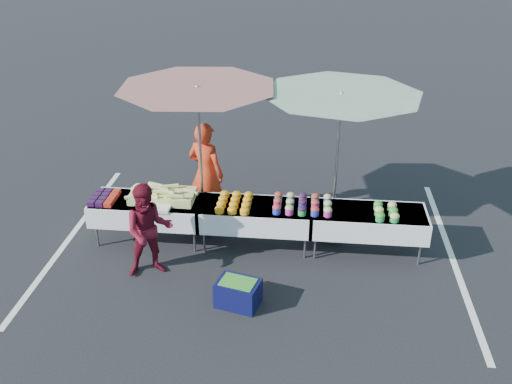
# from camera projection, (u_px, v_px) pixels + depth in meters

# --- Properties ---
(ground) EXTENTS (80.00, 80.00, 0.00)m
(ground) POSITION_uv_depth(u_px,v_px,m) (256.00, 245.00, 9.56)
(ground) COLOR black
(stripe_left) EXTENTS (0.10, 5.00, 0.00)m
(stripe_left) POSITION_uv_depth(u_px,v_px,m) (72.00, 234.00, 9.85)
(stripe_left) COLOR silver
(stripe_left) RESTS_ON ground
(stripe_right) EXTENTS (0.10, 5.00, 0.00)m
(stripe_right) POSITION_uv_depth(u_px,v_px,m) (452.00, 256.00, 9.26)
(stripe_right) COLOR silver
(stripe_right) RESTS_ON ground
(table_left) EXTENTS (1.86, 0.81, 0.75)m
(table_left) POSITION_uv_depth(u_px,v_px,m) (148.00, 209.00, 9.46)
(table_left) COLOR white
(table_left) RESTS_ON ground
(table_center) EXTENTS (1.86, 0.81, 0.75)m
(table_center) POSITION_uv_depth(u_px,v_px,m) (256.00, 215.00, 9.29)
(table_center) COLOR white
(table_center) RESTS_ON ground
(table_right) EXTENTS (1.86, 0.81, 0.75)m
(table_right) POSITION_uv_depth(u_px,v_px,m) (368.00, 220.00, 9.12)
(table_right) COLOR white
(table_right) RESTS_ON ground
(berry_punnets) EXTENTS (0.40, 0.54, 0.08)m
(berry_punnets) POSITION_uv_depth(u_px,v_px,m) (104.00, 198.00, 9.38)
(berry_punnets) COLOR black
(berry_punnets) RESTS_ON table_left
(corn_pile) EXTENTS (1.16, 0.57, 0.26)m
(corn_pile) POSITION_uv_depth(u_px,v_px,m) (162.00, 195.00, 9.35)
(corn_pile) COLOR #D1E173
(corn_pile) RESTS_ON table_left
(plastic_bags) EXTENTS (0.30, 0.25, 0.05)m
(plastic_bags) POSITION_uv_depth(u_px,v_px,m) (161.00, 209.00, 9.08)
(plastic_bags) COLOR white
(plastic_bags) RESTS_ON table_left
(carrot_bowls) EXTENTS (0.55, 0.69, 0.11)m
(carrot_bowls) POSITION_uv_depth(u_px,v_px,m) (234.00, 202.00, 9.22)
(carrot_bowls) COLOR orange
(carrot_bowls) RESTS_ON table_center
(potato_cups) EXTENTS (0.94, 0.58, 0.16)m
(potato_cups) POSITION_uv_depth(u_px,v_px,m) (303.00, 204.00, 9.11)
(potato_cups) COLOR #2436A8
(potato_cups) RESTS_ON table_right
(bean_baskets) EXTENTS (0.36, 0.50, 0.15)m
(bean_baskets) POSITION_uv_depth(u_px,v_px,m) (386.00, 211.00, 8.90)
(bean_baskets) COLOR #228A3C
(bean_baskets) RESTS_ON table_right
(vendor) EXTENTS (0.79, 0.67, 1.85)m
(vendor) POSITION_uv_depth(u_px,v_px,m) (206.00, 173.00, 9.89)
(vendor) COLOR red
(vendor) RESTS_ON ground
(customer) EXTENTS (0.88, 0.79, 1.50)m
(customer) POSITION_uv_depth(u_px,v_px,m) (149.00, 231.00, 8.52)
(customer) COLOR maroon
(customer) RESTS_ON ground
(umbrella_left) EXTENTS (3.21, 3.21, 2.61)m
(umbrella_left) POSITION_uv_depth(u_px,v_px,m) (198.00, 100.00, 8.92)
(umbrella_left) COLOR black
(umbrella_left) RESTS_ON ground
(umbrella_right) EXTENTS (2.88, 2.88, 2.57)m
(umbrella_right) POSITION_uv_depth(u_px,v_px,m) (340.00, 107.00, 8.73)
(umbrella_right) COLOR black
(umbrella_right) RESTS_ON ground
(storage_bin) EXTENTS (0.68, 0.57, 0.39)m
(storage_bin) POSITION_uv_depth(u_px,v_px,m) (238.00, 292.00, 8.07)
(storage_bin) COLOR #0B0E3A
(storage_bin) RESTS_ON ground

